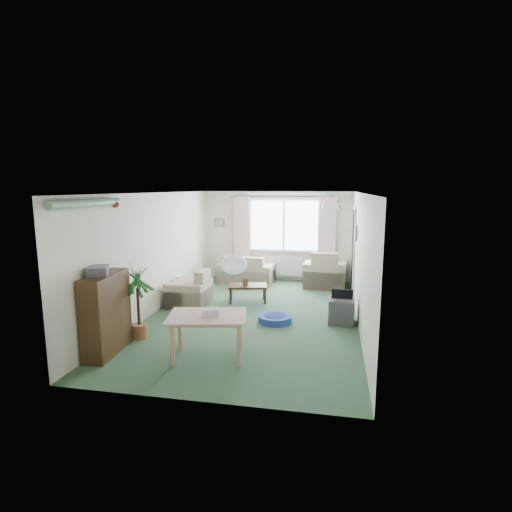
% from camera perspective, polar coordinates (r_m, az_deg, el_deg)
% --- Properties ---
extents(ground, '(6.50, 6.50, 0.00)m').
position_cam_1_polar(ground, '(7.95, -0.41, -8.55)').
color(ground, '#2E4D33').
extents(window, '(1.80, 0.03, 1.30)m').
position_cam_1_polar(window, '(10.76, 4.02, 4.40)').
color(window, white).
extents(curtain_rod, '(2.60, 0.03, 0.03)m').
position_cam_1_polar(curtain_rod, '(10.63, 4.02, 8.50)').
color(curtain_rod, black).
extents(curtain_left, '(0.45, 0.08, 2.00)m').
position_cam_1_polar(curtain_left, '(10.88, -2.09, 3.26)').
color(curtain_left, beige).
extents(curtain_right, '(0.45, 0.08, 2.00)m').
position_cam_1_polar(curtain_right, '(10.61, 10.13, 2.95)').
color(curtain_right, beige).
extents(radiator, '(1.20, 0.10, 0.55)m').
position_cam_1_polar(radiator, '(10.88, 3.93, -1.39)').
color(radiator, white).
extents(doorway, '(0.03, 0.95, 2.00)m').
position_cam_1_polar(doorway, '(9.73, 13.73, 0.62)').
color(doorway, black).
extents(pendant_lamp, '(0.36, 0.36, 0.36)m').
position_cam_1_polar(pendant_lamp, '(5.36, -3.17, -1.22)').
color(pendant_lamp, white).
extents(tinsel_garland, '(1.60, 1.60, 0.12)m').
position_cam_1_polar(tinsel_garland, '(6.14, -22.96, 6.95)').
color(tinsel_garland, '#196626').
extents(bauble_cluster_a, '(0.20, 0.20, 0.20)m').
position_cam_1_polar(bauble_cluster_a, '(8.31, 9.72, 7.69)').
color(bauble_cluster_a, silver).
extents(bauble_cluster_b, '(0.20, 0.20, 0.20)m').
position_cam_1_polar(bauble_cluster_b, '(7.11, 11.92, 7.30)').
color(bauble_cluster_b, silver).
extents(wall_picture_back, '(0.28, 0.03, 0.22)m').
position_cam_1_polar(wall_picture_back, '(11.11, -5.26, 4.82)').
color(wall_picture_back, brown).
extents(wall_picture_right, '(0.03, 0.24, 0.30)m').
position_cam_1_polar(wall_picture_right, '(8.67, 14.14, 3.18)').
color(wall_picture_right, brown).
extents(sofa, '(1.52, 0.87, 0.73)m').
position_cam_1_polar(sofa, '(10.61, -1.46, -1.84)').
color(sofa, '#C1B192').
rests_on(sofa, ground).
extents(armchair_corner, '(1.07, 1.02, 0.92)m').
position_cam_1_polar(armchair_corner, '(10.33, 9.84, -1.76)').
color(armchair_corner, '#BDA68F').
rests_on(armchair_corner, ground).
extents(armchair_left, '(0.82, 0.87, 0.77)m').
position_cam_1_polar(armchair_left, '(8.70, -9.55, -4.45)').
color(armchair_left, beige).
rests_on(armchair_left, ground).
extents(coffee_table, '(0.93, 0.65, 0.38)m').
position_cam_1_polar(coffee_table, '(8.86, -1.20, -5.34)').
color(coffee_table, black).
rests_on(coffee_table, ground).
extents(photo_frame, '(0.12, 0.04, 0.16)m').
position_cam_1_polar(photo_frame, '(8.75, -1.54, -3.71)').
color(photo_frame, brown).
rests_on(photo_frame, coffee_table).
extents(bookshelf, '(0.41, 1.03, 1.23)m').
position_cam_1_polar(bookshelf, '(6.50, -20.62, -7.74)').
color(bookshelf, black).
rests_on(bookshelf, ground).
extents(hifi_box, '(0.40, 0.44, 0.14)m').
position_cam_1_polar(hifi_box, '(6.26, -21.69, -2.00)').
color(hifi_box, '#3C3D42').
rests_on(hifi_box, bookshelf).
extents(houseplant, '(0.62, 0.62, 1.26)m').
position_cam_1_polar(houseplant, '(6.95, -16.49, -6.26)').
color(houseplant, '#1B501D').
rests_on(houseplant, ground).
extents(dining_table, '(1.14, 0.87, 0.64)m').
position_cam_1_polar(dining_table, '(6.04, -6.90, -11.44)').
color(dining_table, tan).
rests_on(dining_table, ground).
extents(gift_box, '(0.29, 0.25, 0.12)m').
position_cam_1_polar(gift_box, '(5.90, -6.50, -8.03)').
color(gift_box, silver).
rests_on(gift_box, dining_table).
extents(tv_cube, '(0.49, 0.53, 0.46)m').
position_cam_1_polar(tv_cube, '(7.68, 12.13, -7.63)').
color(tv_cube, '#3D3D42').
rests_on(tv_cube, ground).
extents(pet_bed, '(0.69, 0.69, 0.13)m').
position_cam_1_polar(pet_bed, '(7.61, 2.72, -8.94)').
color(pet_bed, navy).
rests_on(pet_bed, ground).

